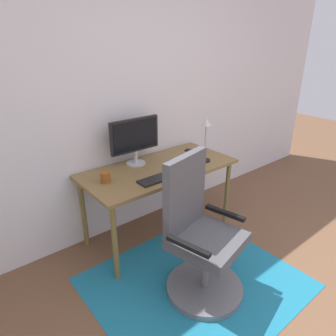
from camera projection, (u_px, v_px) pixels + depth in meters
name	position (u px, v px, depth m)	size (l,w,h in m)	color
wall_back	(135.00, 96.00, 2.85)	(6.00, 0.10, 2.60)	silver
area_rug	(195.00, 282.00, 2.42)	(1.55, 1.36, 0.01)	teal
desk	(159.00, 174.00, 2.80)	(1.43, 0.68, 0.72)	olive
monitor	(135.00, 137.00, 2.74)	(0.50, 0.18, 0.43)	#B2B2B7
keyboard	(162.00, 177.00, 2.54)	(0.43, 0.13, 0.02)	black
computer_mouse	(191.00, 166.00, 2.75)	(0.06, 0.10, 0.03)	black
coffee_cup	(105.00, 177.00, 2.46)	(0.09, 0.09, 0.09)	brown
cell_phone	(192.00, 151.00, 3.16)	(0.07, 0.14, 0.01)	black
desk_lamp	(206.00, 133.00, 2.79)	(0.11, 0.11, 0.41)	black
office_chair	(200.00, 244.00, 2.22)	(0.61, 0.59, 1.08)	slate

